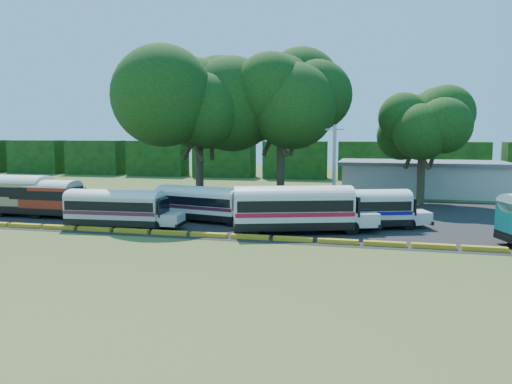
% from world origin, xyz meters
% --- Properties ---
extents(ground, '(160.00, 160.00, 0.00)m').
position_xyz_m(ground, '(0.00, 0.00, 0.00)').
color(ground, '#324F1A').
rests_on(ground, ground).
extents(asphalt_strip, '(64.00, 24.00, 0.02)m').
position_xyz_m(asphalt_strip, '(1.00, 12.00, 0.01)').
color(asphalt_strip, black).
rests_on(asphalt_strip, ground).
extents(curb, '(53.70, 0.45, 0.30)m').
position_xyz_m(curb, '(-0.00, 1.00, 0.15)').
color(curb, gold).
rests_on(curb, ground).
extents(terminal_building, '(19.00, 9.00, 4.00)m').
position_xyz_m(terminal_building, '(18.00, 30.00, 2.03)').
color(terminal_building, '#BBB4AB').
rests_on(terminal_building, ground).
extents(treeline_backdrop, '(130.00, 4.00, 6.00)m').
position_xyz_m(treeline_backdrop, '(0.00, 48.00, 3.00)').
color(treeline_backdrop, black).
rests_on(treeline_backdrop, ground).
extents(bus_beige, '(11.05, 3.00, 3.61)m').
position_xyz_m(bus_beige, '(-19.44, 5.82, 2.07)').
color(bus_beige, black).
rests_on(bus_beige, ground).
extents(bus_red, '(9.97, 2.60, 3.27)m').
position_xyz_m(bus_red, '(-15.97, 5.74, 1.87)').
color(bus_red, black).
rests_on(bus_red, ground).
extents(bus_cream_west, '(9.20, 2.79, 2.98)m').
position_xyz_m(bus_cream_west, '(-6.39, 2.44, 1.69)').
color(bus_cream_west, black).
rests_on(bus_cream_west, ground).
extents(bus_cream_east, '(9.19, 4.02, 2.94)m').
position_xyz_m(bus_cream_east, '(-1.12, 6.70, 1.66)').
color(bus_cream_east, black).
rests_on(bus_cream_east, ground).
extents(bus_white_red, '(10.86, 5.74, 3.48)m').
position_xyz_m(bus_white_red, '(7.22, 3.90, 1.97)').
color(bus_white_red, black).
rests_on(bus_white_red, ground).
extents(bus_white_blue, '(9.41, 5.11, 3.02)m').
position_xyz_m(bus_white_blue, '(11.90, 6.74, 1.71)').
color(bus_white_blue, black).
rests_on(bus_white_blue, ground).
extents(tree_west, '(12.27, 12.27, 14.71)m').
position_xyz_m(tree_west, '(-4.61, 15.90, 10.18)').
color(tree_west, '#3B2F1D').
rests_on(tree_west, ground).
extents(tree_center, '(10.73, 10.73, 15.07)m').
position_xyz_m(tree_center, '(3.35, 17.98, 11.08)').
color(tree_center, '#3B2F1D').
rests_on(tree_center, ground).
extents(tree_east, '(8.22, 8.22, 11.28)m').
position_xyz_m(tree_east, '(17.32, 22.03, 8.20)').
color(tree_east, '#3B2F1D').
rests_on(tree_east, ground).
extents(utility_pole, '(1.60, 0.30, 8.01)m').
position_xyz_m(utility_pole, '(9.28, 11.70, 4.11)').
color(utility_pole, '#99978B').
rests_on(utility_pole, ground).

